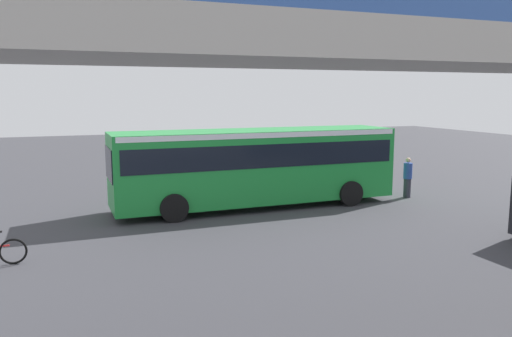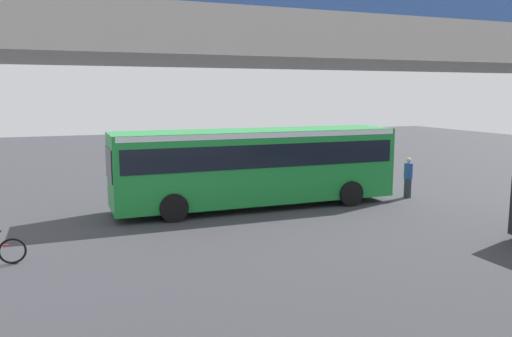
% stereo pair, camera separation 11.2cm
% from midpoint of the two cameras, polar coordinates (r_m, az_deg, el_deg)
% --- Properties ---
extents(ground, '(80.00, 80.00, 0.00)m').
position_cam_midpoint_polar(ground, '(21.04, -0.77, -4.22)').
color(ground, '#38383D').
extents(city_bus, '(11.54, 2.85, 3.15)m').
position_cam_midpoint_polar(city_bus, '(20.61, -0.15, 0.83)').
color(city_bus, '#1E8C38').
rests_on(city_bus, ground).
extents(pedestrian, '(0.38, 0.38, 1.79)m').
position_cam_midpoint_polar(pedestrian, '(23.57, 16.48, -1.00)').
color(pedestrian, '#2D2D38').
rests_on(pedestrian, ground).
extents(traffic_sign, '(0.08, 0.60, 2.80)m').
position_cam_midpoint_polar(traffic_sign, '(25.22, -1.23, 2.24)').
color(traffic_sign, slate).
rests_on(traffic_sign, ground).
extents(lane_dash_leftmost, '(2.00, 0.20, 0.01)m').
position_cam_midpoint_polar(lane_dash_leftmost, '(25.73, 4.85, -1.91)').
color(lane_dash_leftmost, silver).
rests_on(lane_dash_leftmost, ground).
extents(lane_dash_left, '(2.00, 0.20, 0.01)m').
position_cam_midpoint_polar(lane_dash_left, '(24.25, -3.67, -2.53)').
color(lane_dash_left, silver).
rests_on(lane_dash_left, ground).
extents(lane_dash_centre, '(2.00, 0.20, 0.01)m').
position_cam_midpoint_polar(lane_dash_centre, '(23.37, -13.06, -3.16)').
color(lane_dash_centre, silver).
rests_on(lane_dash_centre, ground).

